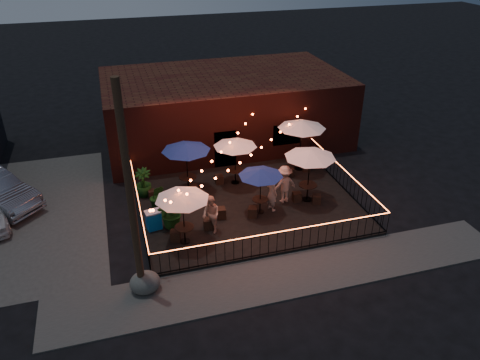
{
  "coord_description": "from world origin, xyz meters",
  "views": [
    {
      "loc": [
        -5.65,
        -16.02,
        11.79
      ],
      "look_at": [
        -0.27,
        2.3,
        1.28
      ],
      "focal_mm": 35.0,
      "sensor_mm": 36.0,
      "label": 1
    }
  ],
  "objects_px": {
    "cafe_table_1": "(186,148)",
    "cooler": "(154,220)",
    "cafe_table_2": "(261,173)",
    "cafe_table_3": "(235,144)",
    "utility_pole": "(131,198)",
    "boulder": "(145,283)",
    "cafe_table_4": "(310,154)",
    "cafe_table_5": "(302,125)",
    "cafe_table_0": "(182,196)"
  },
  "relations": [
    {
      "from": "cafe_table_0",
      "to": "cafe_table_5",
      "type": "bearing_deg",
      "value": 34.02
    },
    {
      "from": "cafe_table_5",
      "to": "cooler",
      "type": "relative_size",
      "value": 3.76
    },
    {
      "from": "cooler",
      "to": "cafe_table_0",
      "type": "bearing_deg",
      "value": -59.97
    },
    {
      "from": "cafe_table_1",
      "to": "cafe_table_3",
      "type": "xyz_separation_m",
      "value": [
        2.46,
        0.17,
        -0.18
      ]
    },
    {
      "from": "cooler",
      "to": "boulder",
      "type": "relative_size",
      "value": 0.88
    },
    {
      "from": "cafe_table_2",
      "to": "utility_pole",
      "type": "bearing_deg",
      "value": -147.1
    },
    {
      "from": "boulder",
      "to": "utility_pole",
      "type": "bearing_deg",
      "value": -163.35
    },
    {
      "from": "cafe_table_2",
      "to": "cafe_table_3",
      "type": "bearing_deg",
      "value": 96.26
    },
    {
      "from": "cafe_table_0",
      "to": "cafe_table_4",
      "type": "xyz_separation_m",
      "value": [
        6.22,
        1.7,
        0.2
      ]
    },
    {
      "from": "utility_pole",
      "to": "cafe_table_3",
      "type": "xyz_separation_m",
      "value": [
        5.4,
        6.68,
        -1.67
      ]
    },
    {
      "from": "cafe_table_0",
      "to": "boulder",
      "type": "xyz_separation_m",
      "value": [
        -1.9,
        -2.38,
        -1.97
      ]
    },
    {
      "from": "cafe_table_1",
      "to": "cafe_table_2",
      "type": "distance_m",
      "value": 3.97
    },
    {
      "from": "cafe_table_2",
      "to": "cafe_table_3",
      "type": "height_order",
      "value": "cafe_table_3"
    },
    {
      "from": "cafe_table_1",
      "to": "cafe_table_4",
      "type": "height_order",
      "value": "cafe_table_4"
    },
    {
      "from": "utility_pole",
      "to": "cafe_table_1",
      "type": "xyz_separation_m",
      "value": [
        2.94,
        6.52,
        -1.49
      ]
    },
    {
      "from": "cooler",
      "to": "boulder",
      "type": "distance_m",
      "value": 3.79
    },
    {
      "from": "cafe_table_2",
      "to": "cooler",
      "type": "distance_m",
      "value": 5.07
    },
    {
      "from": "cafe_table_3",
      "to": "cafe_table_5",
      "type": "relative_size",
      "value": 0.86
    },
    {
      "from": "cafe_table_3",
      "to": "cafe_table_4",
      "type": "height_order",
      "value": "cafe_table_4"
    },
    {
      "from": "cafe_table_1",
      "to": "cafe_table_5",
      "type": "distance_m",
      "value": 6.24
    },
    {
      "from": "utility_pole",
      "to": "boulder",
      "type": "bearing_deg",
      "value": 16.65
    },
    {
      "from": "utility_pole",
      "to": "cafe_table_5",
      "type": "relative_size",
      "value": 2.42
    },
    {
      "from": "cafe_table_1",
      "to": "boulder",
      "type": "relative_size",
      "value": 2.59
    },
    {
      "from": "cafe_table_1",
      "to": "cafe_table_2",
      "type": "xyz_separation_m",
      "value": [
        2.79,
        -2.81,
        -0.34
      ]
    },
    {
      "from": "cafe_table_3",
      "to": "cafe_table_5",
      "type": "height_order",
      "value": "cafe_table_5"
    },
    {
      "from": "utility_pole",
      "to": "cafe_table_3",
      "type": "height_order",
      "value": "utility_pole"
    },
    {
      "from": "cafe_table_2",
      "to": "cafe_table_1",
      "type": "bearing_deg",
      "value": 134.74
    },
    {
      "from": "utility_pole",
      "to": "cafe_table_5",
      "type": "bearing_deg",
      "value": 38.3
    },
    {
      "from": "cafe_table_4",
      "to": "cooler",
      "type": "xyz_separation_m",
      "value": [
        -7.33,
        -0.37,
        -1.96
      ]
    },
    {
      "from": "cafe_table_2",
      "to": "cafe_table_4",
      "type": "bearing_deg",
      "value": 9.19
    },
    {
      "from": "cafe_table_0",
      "to": "cafe_table_1",
      "type": "bearing_deg",
      "value": 77.27
    },
    {
      "from": "utility_pole",
      "to": "cafe_table_2",
      "type": "xyz_separation_m",
      "value": [
        5.73,
        3.71,
        -1.83
      ]
    },
    {
      "from": "cafe_table_5",
      "to": "cooler",
      "type": "distance_m",
      "value": 9.18
    },
    {
      "from": "cafe_table_1",
      "to": "cafe_table_3",
      "type": "relative_size",
      "value": 0.91
    },
    {
      "from": "cafe_table_4",
      "to": "cafe_table_5",
      "type": "height_order",
      "value": "cafe_table_5"
    },
    {
      "from": "utility_pole",
      "to": "cafe_table_3",
      "type": "relative_size",
      "value": 2.81
    },
    {
      "from": "cafe_table_2",
      "to": "cafe_table_3",
      "type": "xyz_separation_m",
      "value": [
        -0.33,
        2.98,
        0.16
      ]
    },
    {
      "from": "cafe_table_1",
      "to": "cooler",
      "type": "distance_m",
      "value": 3.94
    },
    {
      "from": "cafe_table_2",
      "to": "boulder",
      "type": "distance_m",
      "value": 6.94
    },
    {
      "from": "cafe_table_0",
      "to": "utility_pole",
      "type": "bearing_deg",
      "value": -129.9
    },
    {
      "from": "utility_pole",
      "to": "cafe_table_1",
      "type": "bearing_deg",
      "value": 65.69
    },
    {
      "from": "cafe_table_2",
      "to": "cafe_table_5",
      "type": "bearing_deg",
      "value": 45.85
    },
    {
      "from": "utility_pole",
      "to": "cafe_table_0",
      "type": "height_order",
      "value": "utility_pole"
    },
    {
      "from": "cafe_table_2",
      "to": "cafe_table_4",
      "type": "relative_size",
      "value": 0.92
    },
    {
      "from": "cafe_table_0",
      "to": "cooler",
      "type": "bearing_deg",
      "value": 129.92
    },
    {
      "from": "cafe_table_2",
      "to": "cafe_table_5",
      "type": "height_order",
      "value": "cafe_table_5"
    },
    {
      "from": "cafe_table_0",
      "to": "boulder",
      "type": "bearing_deg",
      "value": -128.64
    },
    {
      "from": "cafe_table_1",
      "to": "cafe_table_0",
      "type": "bearing_deg",
      "value": -102.73
    },
    {
      "from": "cafe_table_0",
      "to": "cafe_table_3",
      "type": "xyz_separation_m",
      "value": [
        3.39,
        4.27,
        -0.02
      ]
    },
    {
      "from": "cafe_table_4",
      "to": "cafe_table_5",
      "type": "distance_m",
      "value": 3.24
    }
  ]
}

